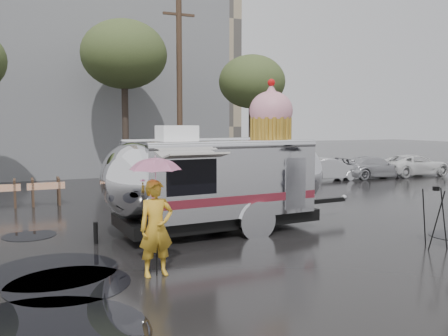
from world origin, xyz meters
name	(u,v)px	position (x,y,z in m)	size (l,w,h in m)	color
ground	(276,266)	(0.00, 0.00, 0.00)	(120.00, 120.00, 0.00)	black
puddles	(106,276)	(-3.43, 0.76, 0.01)	(13.08, 9.92, 0.01)	black
grey_building	(31,68)	(-4.00, 24.00, 6.50)	(22.00, 12.00, 13.00)	slate
utility_pole	(179,91)	(2.50, 14.00, 4.62)	(1.60, 0.28, 9.00)	#473323
tree_mid	(124,55)	(0.00, 15.00, 6.34)	(4.20, 4.20, 8.03)	#382D26
tree_right	(252,83)	(6.00, 13.00, 5.06)	(3.36, 3.36, 6.42)	#382D26
barricade_row	(1,193)	(-5.55, 9.96, 0.52)	(4.30, 0.80, 1.00)	#473323
parked_cars	(355,166)	(11.78, 12.00, 0.72)	(13.20, 1.90, 1.50)	silver
airstream_trailer	(221,176)	(0.27, 3.62, 1.54)	(8.17, 3.40, 4.40)	silver
person_left	(156,228)	(-2.50, 0.39, 0.96)	(0.69, 0.46, 1.92)	gold
umbrella_pink	(155,177)	(-2.50, 0.39, 1.97)	(1.24, 1.24, 2.39)	#F59BC7
tripod	(435,211)	(4.23, -0.28, 0.90)	(0.59, 0.62, 1.52)	black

